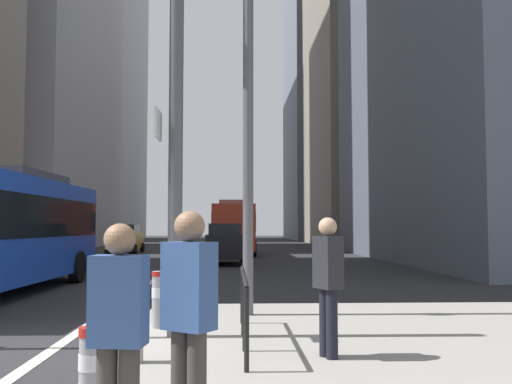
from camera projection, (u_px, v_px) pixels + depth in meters
The scene contains 18 objects.
ground_plane at pixel (180, 263), 27.98m from camera, with size 160.00×160.00×0.00m, color #28282B.
median_island at pixel (455, 362), 7.26m from camera, with size 9.00×10.00×0.15m, color gray.
lane_centre_line at pixel (194, 253), 37.95m from camera, with size 0.20×80.00×0.01m, color beige.
office_tower_left_far at pixel (97, 62), 77.33m from camera, with size 10.01×25.07×48.63m, color #9E9EA3.
office_tower_right_far at pixel (333, 72), 80.97m from camera, with size 12.79×19.77×47.78m, color slate.
city_bus_red_receding at pixel (234, 226), 37.10m from camera, with size 2.74×10.65×3.40m.
car_oncoming_mid at pixel (126, 238), 38.36m from camera, with size 2.07×4.28×1.94m.
car_receding_near at pixel (242, 235), 53.47m from camera, with size 2.12×4.38×1.94m.
car_receding_far at pixel (224, 244), 26.90m from camera, with size 2.16×4.11×1.94m.
traffic_signal_gantry at pixel (15, 73), 8.64m from camera, with size 7.23×0.65×6.00m.
street_lamp_post at pixel (248, 47), 10.92m from camera, with size 5.50×0.32×8.00m.
bollard_left at pixel (90, 368), 4.90m from camera, with size 0.20×0.20×0.79m.
bollard_right at pixel (136, 323), 6.93m from camera, with size 0.20×0.20×0.86m.
bollard_back at pixel (157, 296), 9.28m from camera, with size 0.20×0.20×0.92m.
pedestrian_railing at pixel (244, 294), 8.11m from camera, with size 0.06×3.31×0.98m.
pedestrian_waiting at pixel (189, 313), 4.34m from camera, with size 0.45×0.41×1.79m.
pedestrian_walking at pixel (328, 279), 7.22m from camera, with size 0.37×0.44×1.78m.
pedestrian_far at pixel (119, 330), 3.98m from camera, with size 0.41×0.29×1.69m.
Camera 1 is at (2.64, -8.27, 1.82)m, focal length 39.64 mm.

